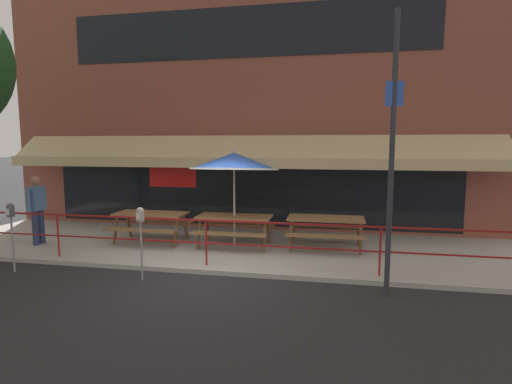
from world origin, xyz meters
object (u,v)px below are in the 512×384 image
object	(u,v)px
patio_umbrella_centre	(234,162)
street_sign_pole	(392,155)
picnic_table_left	(151,219)
picnic_table_right	(326,224)
picnic_table_centre	(234,222)
pedestrian_walking	(37,206)
parking_meter_far	(140,222)
parking_meter_near	(11,217)

from	to	relation	value
patio_umbrella_centre	street_sign_pole	distance (m)	4.07
picnic_table_left	picnic_table_right	world-z (taller)	same
picnic_table_left	picnic_table_centre	world-z (taller)	same
street_sign_pole	picnic_table_left	bearing A→B (deg)	156.79
pedestrian_walking	street_sign_pole	world-z (taller)	street_sign_pole
picnic_table_left	street_sign_pole	distance (m)	6.22
picnic_table_right	parking_meter_far	distance (m)	4.34
picnic_table_right	parking_meter_near	world-z (taller)	parking_meter_near
picnic_table_right	patio_umbrella_centre	xyz separation A→B (m)	(-2.19, -0.20, 1.47)
picnic_table_centre	patio_umbrella_centre	bearing A→B (deg)	90.00
patio_umbrella_centre	street_sign_pole	bearing A→B (deg)	-35.70
patio_umbrella_centre	parking_meter_far	xyz separation A→B (m)	(-1.22, -2.45, -1.03)
patio_umbrella_centre	picnic_table_left	bearing A→B (deg)	-179.63
picnic_table_centre	pedestrian_walking	size ratio (longest dim) A/B	1.05
patio_umbrella_centre	parking_meter_far	world-z (taller)	patio_umbrella_centre
pedestrian_walking	street_sign_pole	bearing A→B (deg)	-11.39
picnic_table_left	picnic_table_centre	xyz separation A→B (m)	(2.19, 0.01, 0.00)
patio_umbrella_centre	picnic_table_centre	bearing A→B (deg)	-90.00
parking_meter_far	picnic_table_left	bearing A→B (deg)	111.90
patio_umbrella_centre	pedestrian_walking	size ratio (longest dim) A/B	1.39
picnic_table_left	parking_meter_near	world-z (taller)	parking_meter_near
picnic_table_right	pedestrian_walking	xyz separation A→B (m)	(-7.08, -0.92, 0.35)
picnic_table_centre	pedestrian_walking	distance (m)	4.95
picnic_table_centre	patio_umbrella_centre	world-z (taller)	patio_umbrella_centre
picnic_table_right	pedestrian_walking	bearing A→B (deg)	-172.56
picnic_table_left	picnic_table_centre	bearing A→B (deg)	0.29
picnic_table_left	parking_meter_near	distance (m)	3.11
picnic_table_centre	parking_meter_near	distance (m)	4.75
picnic_table_right	patio_umbrella_centre	size ratio (longest dim) A/B	0.76
picnic_table_centre	street_sign_pole	bearing A→B (deg)	-35.66
picnic_table_right	picnic_table_centre	bearing A→B (deg)	-174.61
picnic_table_centre	parking_meter_near	xyz separation A→B (m)	(-4.02, -2.48, 0.44)
patio_umbrella_centre	pedestrian_walking	xyz separation A→B (m)	(-4.89, -0.72, -1.12)
picnic_table_right	pedestrian_walking	distance (m)	7.15
pedestrian_walking	street_sign_pole	size ratio (longest dim) A/B	0.36
picnic_table_centre	parking_meter_near	size ratio (longest dim) A/B	1.27
picnic_table_centre	picnic_table_right	size ratio (longest dim) A/B	1.00
picnic_table_left	picnic_table_centre	distance (m)	2.19
pedestrian_walking	parking_meter_near	distance (m)	1.97
picnic_table_right	pedestrian_walking	size ratio (longest dim) A/B	1.05
parking_meter_far	street_sign_pole	bearing A→B (deg)	0.98
picnic_table_left	parking_meter_near	size ratio (longest dim) A/B	1.27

